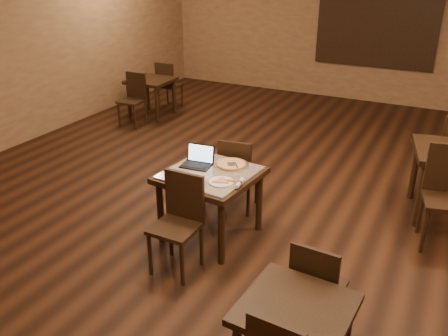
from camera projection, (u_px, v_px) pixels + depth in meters
The scene contains 20 objects.
ground at pixel (246, 193), 6.12m from camera, with size 10.00×10.00×0.00m, color black.
wall_back at pixel (351, 26), 9.55m from camera, with size 8.00×0.02×3.00m, color olive.
wall_left at pixel (8, 49), 7.16m from camera, with size 0.02×10.00×3.00m, color olive.
mural at pixel (376, 25), 9.29m from camera, with size 2.34×0.05×1.64m.
tiled_table at pixel (210, 181), 4.94m from camera, with size 1.00×1.00×0.76m.
chair_main_near at pixel (180, 217), 4.49m from camera, with size 0.42×0.42×0.96m.
chair_main_far at pixel (237, 171), 5.49m from camera, with size 0.44×0.44×0.92m.
laptop at pixel (198, 160), 5.04m from camera, with size 0.33×0.27×0.21m.
plate at pixel (221, 182), 4.65m from camera, with size 0.25×0.25×0.01m, color white.
pizza_slice at pixel (221, 181), 4.65m from camera, with size 0.19×0.19×0.02m, color beige, non-canonical shape.
pizza_pan at pixel (231, 165), 5.04m from camera, with size 0.39×0.39×0.01m, color silver.
pizza_whole at pixel (231, 164), 5.03m from camera, with size 0.32×0.32×0.02m.
spatula at pixel (232, 164), 5.00m from camera, with size 0.09×0.22×0.01m, color silver.
napkin_roll at pixel (240, 183), 4.61m from camera, with size 0.07×0.19×0.04m.
other_table_a_chair_near at pixel (448, 190), 4.87m from camera, with size 0.55×0.55×1.06m.
other_table_b at pixel (151, 85), 8.80m from camera, with size 0.78×0.78×0.71m.
other_table_b_chair_near at pixel (134, 96), 8.40m from camera, with size 0.41×0.41×0.92m.
other_table_b_chair_far at pixel (167, 83), 9.26m from camera, with size 0.41×0.41×0.92m.
other_table_c at pixel (295, 319), 3.20m from camera, with size 0.76×0.76×0.68m.
other_table_c_chair_far at pixel (316, 285), 3.64m from camera, with size 0.40×0.40×0.87m.
Camera 1 is at (2.23, -4.97, 2.81)m, focal length 38.00 mm.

